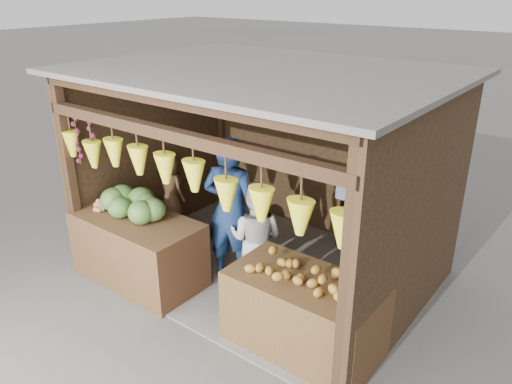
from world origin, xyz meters
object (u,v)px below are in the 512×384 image
at_px(woman_standing, 256,238).
at_px(vendor_seated, 171,188).
at_px(counter_right, 304,314).
at_px(man_standing, 230,210).
at_px(counter_left, 138,249).

height_order(woman_standing, vendor_seated, woman_standing).
xyz_separation_m(counter_right, man_standing, (-1.48, 0.59, 0.54)).
bearing_deg(vendor_seated, counter_left, 120.68).
bearing_deg(man_standing, counter_right, 139.10).
xyz_separation_m(counter_left, vendor_seated, (-0.55, 1.12, 0.34)).
xyz_separation_m(counter_right, vendor_seated, (-2.93, 0.95, 0.36)).
relative_size(counter_right, woman_standing, 1.09).
distance_m(counter_left, vendor_seated, 1.29).
height_order(counter_left, vendor_seated, vendor_seated).
bearing_deg(counter_left, man_standing, 40.00).
distance_m(counter_left, man_standing, 1.29).
relative_size(woman_standing, vendor_seated, 1.50).
height_order(counter_right, vendor_seated, vendor_seated).
distance_m(man_standing, woman_standing, 0.49).
distance_m(counter_right, woman_standing, 1.22).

